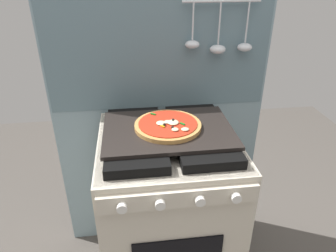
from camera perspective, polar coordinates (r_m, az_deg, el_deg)
kitchen_backsplash at (r=1.67m, az=-1.36°, el=1.19°), size 1.10×0.09×1.55m
stove at (r=1.59m, az=0.01°, el=-15.39°), size 0.60×0.64×0.90m
baking_tray at (r=1.32m, az=-0.00°, el=-0.69°), size 0.54×0.38×0.02m
pizza_left at (r=1.31m, az=0.12°, el=0.15°), size 0.28×0.28×0.03m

